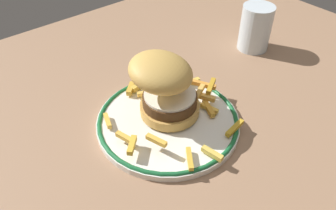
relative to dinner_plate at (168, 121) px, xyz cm
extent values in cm
cube|color=#957053|center=(3.17, -3.21, -2.84)|extent=(125.12, 107.10, 4.00)
cylinder|color=white|center=(0.00, 0.00, -0.24)|extent=(25.76, 25.76, 1.20)
torus|color=#196033|center=(0.00, 0.00, 0.36)|extent=(25.36, 25.36, 0.80)
cylinder|color=gold|center=(1.32, 1.10, 1.66)|extent=(10.77, 10.77, 1.80)
cylinder|color=#472C16|center=(1.32, 1.10, 3.54)|extent=(9.76, 9.76, 1.94)
cylinder|color=white|center=(1.32, 1.10, 4.76)|extent=(9.15, 9.15, 0.50)
ellipsoid|color=yellow|center=(1.64, 1.60, 5.43)|extent=(2.60, 2.60, 1.40)
ellipsoid|color=tan|center=(0.33, 2.26, 9.44)|extent=(16.00, 16.03, 6.79)
cube|color=gold|center=(6.87, -9.65, 1.17)|extent=(4.67, 1.49, 0.81)
cube|color=gold|center=(-9.42, -2.37, 2.13)|extent=(3.30, 3.15, 0.91)
cube|color=#E8B251|center=(8.14, -1.41, 2.09)|extent=(2.27, 3.41, 0.88)
cube|color=gold|center=(10.38, -0.27, 2.92)|extent=(4.36, 3.13, 0.86)
cube|color=gold|center=(-8.93, 5.94, 1.14)|extent=(1.87, 3.55, 0.75)
cube|color=gold|center=(7.20, -2.79, 1.14)|extent=(1.54, 3.64, 0.76)
cube|color=gold|center=(7.03, -3.31, 1.20)|extent=(2.48, 4.29, 0.88)
cube|color=gold|center=(-9.27, -0.16, 1.99)|extent=(1.72, 3.57, 0.81)
cube|color=gold|center=(0.99, 10.37, 1.26)|extent=(3.53, 1.46, 0.98)
cube|color=gold|center=(-0.64, 10.73, 1.25)|extent=(3.20, 3.02, 0.98)
cube|color=gold|center=(9.52, 4.79, 1.20)|extent=(4.75, 1.75, 0.87)
cube|color=#E6AD4D|center=(7.35, -0.16, 2.92)|extent=(4.26, 2.67, 0.86)
cube|color=gold|center=(0.67, 7.81, 1.17)|extent=(3.03, 1.98, 0.80)
cube|color=gold|center=(-3.66, -9.70, 1.15)|extent=(3.15, 3.94, 0.77)
cube|color=gold|center=(-6.18, -4.54, 2.81)|extent=(1.86, 3.76, 0.82)
cube|color=gold|center=(-0.21, -11.22, 1.20)|extent=(1.53, 3.85, 0.88)
cube|color=orange|center=(9.79, 1.08, 2.79)|extent=(2.88, 4.64, 0.81)
cylinder|color=silver|center=(32.74, 7.45, 4.46)|extent=(7.28, 7.28, 10.60)
cylinder|color=silver|center=(32.74, 7.45, 2.88)|extent=(6.70, 6.70, 7.43)
camera|label=1|loc=(-27.79, -33.41, 41.42)|focal=35.49mm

